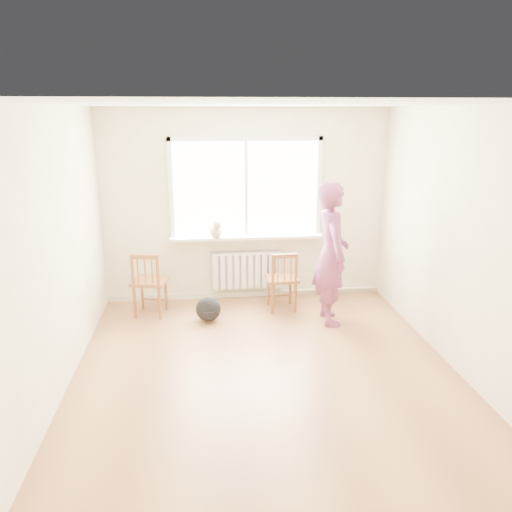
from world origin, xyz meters
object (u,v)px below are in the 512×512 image
object	(u,v)px
backpack	(208,309)
chair_left	(149,284)
person	(331,254)
cat	(216,229)
chair_right	(282,281)

from	to	relation	value
backpack	chair_left	bearing A→B (deg)	161.33
person	chair_left	bearing A→B (deg)	78.47
person	backpack	xyz separation A→B (m)	(-1.56, 0.17, -0.74)
chair_left	cat	size ratio (longest dim) A/B	2.00
chair_right	person	xyz separation A→B (m)	(0.55, -0.42, 0.48)
chair_right	cat	world-z (taller)	cat
cat	person	bearing A→B (deg)	-37.18
cat	chair_left	bearing A→B (deg)	-164.03
chair_right	person	bearing A→B (deg)	139.29
person	cat	bearing A→B (deg)	58.89
cat	backpack	size ratio (longest dim) A/B	1.36
chair_left	cat	xyz separation A→B (m)	(0.91, 0.39, 0.62)
chair_left	chair_right	distance (m)	1.79
person	cat	xyz separation A→B (m)	(-1.42, 0.82, 0.16)
cat	chair_right	bearing A→B (deg)	-31.50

